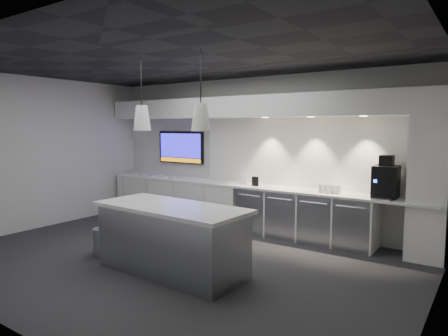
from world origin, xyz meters
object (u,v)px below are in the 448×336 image
Objects in this scene: wall_tv at (181,147)px; coffee_machine at (386,180)px; bin at (103,242)px; island at (171,239)px.

coffee_machine is at bearing -3.16° from wall_tv.
wall_tv is at bearing 175.11° from coffee_machine.
coffee_machine is at bearing 36.23° from bin.
wall_tv is at bearing 106.42° from bin.
wall_tv is 2.90× the size of bin.
coffee_machine is (4.48, -0.25, -0.38)m from wall_tv.
bin is (0.86, -2.90, -1.34)m from wall_tv.
coffee_machine reaches higher than island.
bin is at bearing -145.50° from coffee_machine.
island is at bearing -132.56° from coffee_machine.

